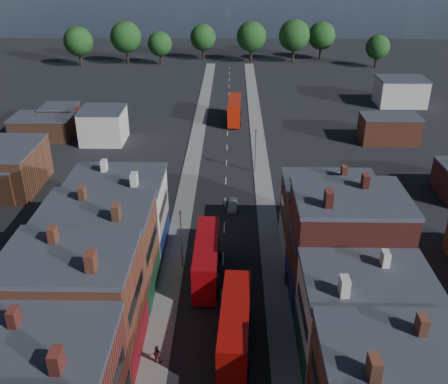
{
  "coord_description": "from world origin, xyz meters",
  "views": [
    {
      "loc": [
        1.11,
        -22.92,
        37.43
      ],
      "look_at": [
        0.0,
        38.19,
        6.76
      ],
      "focal_mm": 40.0,
      "sensor_mm": 36.0,
      "label": 1
    }
  ],
  "objects_px": {
    "bus_0": "(207,258)",
    "ped_1": "(157,354)",
    "car_2": "(211,263)",
    "bus_1": "(235,327)",
    "bus_2": "(234,110)",
    "car_3": "(233,206)",
    "ped_3": "(286,278)"
  },
  "relations": [
    {
      "from": "car_2",
      "to": "ped_1",
      "type": "distance_m",
      "value": 17.0
    },
    {
      "from": "bus_1",
      "to": "ped_1",
      "type": "relative_size",
      "value": 6.43
    },
    {
      "from": "bus_2",
      "to": "car_2",
      "type": "xyz_separation_m",
      "value": [
        -3.05,
        -58.35,
        -2.21
      ]
    },
    {
      "from": "bus_0",
      "to": "ped_3",
      "type": "relative_size",
      "value": 6.23
    },
    {
      "from": "bus_0",
      "to": "ped_3",
      "type": "bearing_deg",
      "value": -8.45
    },
    {
      "from": "car_2",
      "to": "bus_0",
      "type": "bearing_deg",
      "value": -102.99
    },
    {
      "from": "car_3",
      "to": "bus_1",
      "type": "bearing_deg",
      "value": -85.63
    },
    {
      "from": "bus_2",
      "to": "ped_3",
      "type": "relative_size",
      "value": 6.23
    },
    {
      "from": "bus_2",
      "to": "ped_1",
      "type": "relative_size",
      "value": 6.3
    },
    {
      "from": "bus_2",
      "to": "car_3",
      "type": "bearing_deg",
      "value": -88.93
    },
    {
      "from": "bus_2",
      "to": "ped_3",
      "type": "bearing_deg",
      "value": -82.82
    },
    {
      "from": "bus_0",
      "to": "ped_3",
      "type": "xyz_separation_m",
      "value": [
        9.62,
        -1.5,
        -1.75
      ]
    },
    {
      "from": "bus_2",
      "to": "ped_1",
      "type": "bearing_deg",
      "value": -94.41
    },
    {
      "from": "bus_0",
      "to": "car_3",
      "type": "relative_size",
      "value": 3.29
    },
    {
      "from": "bus_0",
      "to": "car_3",
      "type": "bearing_deg",
      "value": 80.56
    },
    {
      "from": "bus_2",
      "to": "ped_1",
      "type": "distance_m",
      "value": 75.11
    },
    {
      "from": "bus_2",
      "to": "car_2",
      "type": "relative_size",
      "value": 2.7
    },
    {
      "from": "bus_1",
      "to": "bus_2",
      "type": "height_order",
      "value": "bus_1"
    },
    {
      "from": "bus_1",
      "to": "ped_3",
      "type": "xyz_separation_m",
      "value": [
        6.2,
        10.61,
        -1.78
      ]
    },
    {
      "from": "bus_1",
      "to": "car_3",
      "type": "distance_m",
      "value": 30.16
    },
    {
      "from": "bus_2",
      "to": "ped_1",
      "type": "height_order",
      "value": "bus_2"
    },
    {
      "from": "bus_2",
      "to": "bus_0",
      "type": "bearing_deg",
      "value": -91.76
    },
    {
      "from": "bus_0",
      "to": "car_2",
      "type": "height_order",
      "value": "bus_0"
    },
    {
      "from": "bus_1",
      "to": "bus_2",
      "type": "xyz_separation_m",
      "value": [
        0.0,
        72.64,
        -0.05
      ]
    },
    {
      "from": "bus_1",
      "to": "car_3",
      "type": "xyz_separation_m",
      "value": [
        -0.3,
        30.07,
        -2.35
      ]
    },
    {
      "from": "bus_0",
      "to": "car_2",
      "type": "relative_size",
      "value": 2.7
    },
    {
      "from": "car_3",
      "to": "ped_1",
      "type": "bearing_deg",
      "value": -99.18
    },
    {
      "from": "bus_0",
      "to": "ped_3",
      "type": "distance_m",
      "value": 9.89
    },
    {
      "from": "ped_3",
      "to": "bus_0",
      "type": "bearing_deg",
      "value": 77.69
    },
    {
      "from": "car_2",
      "to": "ped_3",
      "type": "xyz_separation_m",
      "value": [
        9.25,
        -3.68,
        0.47
      ]
    },
    {
      "from": "car_2",
      "to": "ped_3",
      "type": "bearing_deg",
      "value": -25.12
    },
    {
      "from": "bus_0",
      "to": "ped_1",
      "type": "height_order",
      "value": "bus_0"
    }
  ]
}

